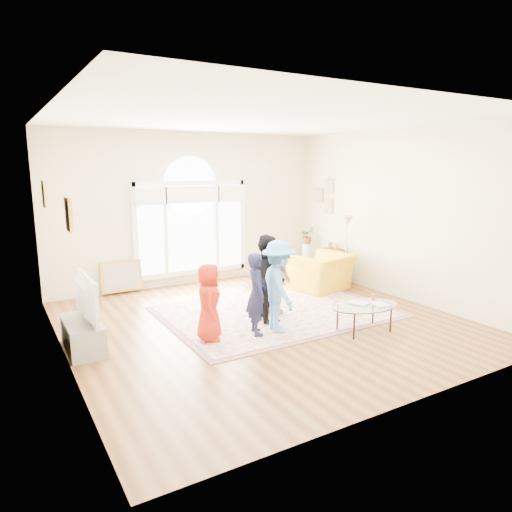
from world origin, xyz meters
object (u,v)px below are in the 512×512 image
tv_console (83,335)px  television (80,299)px  area_rug (276,312)px  armchair (322,272)px  coffee_table (365,306)px

tv_console → television: (0.01, -0.00, 0.52)m
area_rug → armchair: size_ratio=3.16×
television → coffee_table: 4.12m
area_rug → tv_console: bearing=-179.4°
armchair → area_rug: bearing=11.7°
tv_console → coffee_table: 4.12m
tv_console → armchair: 4.88m
tv_console → coffee_table: size_ratio=0.87×
armchair → coffee_table: bearing=53.2°
area_rug → armchair: 1.82m
television → armchair: (4.80, 0.80, -0.36)m
coffee_table → television: bearing=163.3°
coffee_table → armchair: bearing=70.6°
area_rug → armchair: bearing=25.5°
area_rug → tv_console: size_ratio=3.60×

